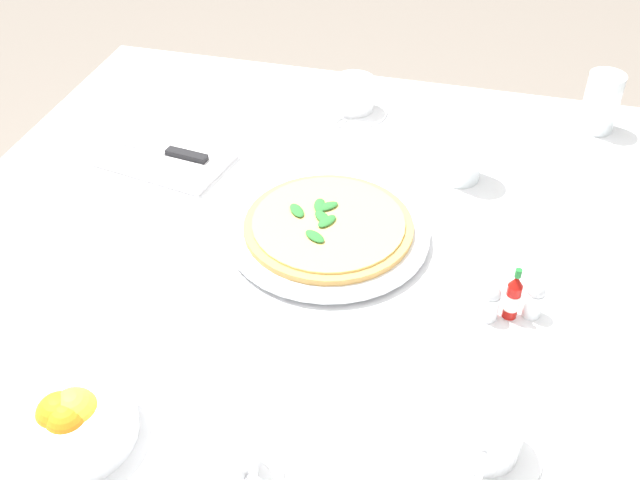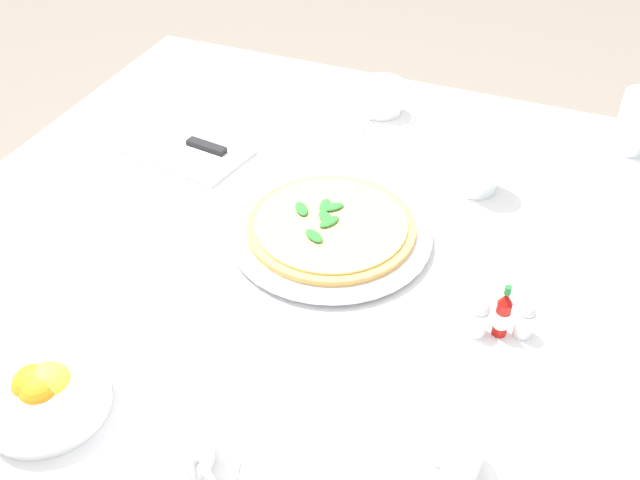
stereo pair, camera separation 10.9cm
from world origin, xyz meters
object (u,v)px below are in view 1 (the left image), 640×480
at_px(dinner_knife, 161,149).
at_px(citrus_bowl, 69,421).
at_px(coffee_cup_right_edge, 354,97).
at_px(salt_shaker, 490,304).
at_px(napkin_folded, 164,156).
at_px(pepper_shaker, 534,301).
at_px(pizza_plate, 328,232).
at_px(coffee_cup_back_corner, 487,436).
at_px(hot_sauce_bottle, 513,297).
at_px(pizza, 328,225).
at_px(coffee_cup_left_edge, 226,465).
at_px(water_glass_center_back, 600,106).
at_px(water_glass_near_left, 462,152).

bearing_deg(dinner_knife, citrus_bowl, 111.38).
bearing_deg(coffee_cup_right_edge, salt_shaker, 120.99).
bearing_deg(napkin_folded, pepper_shaker, 171.29).
height_order(pizza_plate, citrus_bowl, citrus_bowl).
xyz_separation_m(pizza_plate, salt_shaker, (-0.25, 0.11, 0.01)).
distance_m(coffee_cup_back_corner, hot_sauce_bottle, 0.23).
relative_size(coffee_cup_back_corner, dinner_knife, 0.68).
bearing_deg(hot_sauce_bottle, pizza, -19.74).
relative_size(coffee_cup_left_edge, coffee_cup_back_corner, 0.98).
height_order(citrus_bowl, pepper_shaker, citrus_bowl).
distance_m(coffee_cup_back_corner, water_glass_center_back, 0.77).
height_order(coffee_cup_left_edge, napkin_folded, coffee_cup_left_edge).
xyz_separation_m(pizza_plate, napkin_folded, (0.33, -0.13, -0.00)).
xyz_separation_m(coffee_cup_back_corner, salt_shaker, (0.01, -0.22, -0.01)).
xyz_separation_m(napkin_folded, citrus_bowl, (-0.13, 0.55, 0.02)).
bearing_deg(pepper_shaker, coffee_cup_back_corner, 79.68).
relative_size(water_glass_center_back, water_glass_near_left, 0.95).
height_order(coffee_cup_left_edge, citrus_bowl, citrus_bowl).
relative_size(coffee_cup_back_corner, napkin_folded, 0.55).
distance_m(pizza_plate, napkin_folded, 0.35).
relative_size(coffee_cup_back_corner, water_glass_center_back, 1.22).
bearing_deg(salt_shaker, pizza_plate, -23.75).
xyz_separation_m(water_glass_center_back, citrus_bowl, (0.59, 0.85, -0.02)).
relative_size(coffee_cup_left_edge, pepper_shaker, 2.31).
distance_m(coffee_cup_left_edge, coffee_cup_right_edge, 0.81).
bearing_deg(coffee_cup_back_corner, hot_sauce_bottle, -93.80).
xyz_separation_m(dinner_knife, citrus_bowl, (-0.13, 0.55, 0.00)).
relative_size(pizza_plate, pizza, 1.20).
relative_size(napkin_folded, pepper_shaker, 4.27).
height_order(coffee_cup_back_corner, salt_shaker, coffee_cup_back_corner).
relative_size(water_glass_near_left, salt_shaker, 2.04).
xyz_separation_m(pizza_plate, water_glass_center_back, (-0.40, -0.43, 0.04)).
relative_size(pizza, hot_sauce_bottle, 3.07).
bearing_deg(citrus_bowl, hot_sauce_bottle, -145.80).
relative_size(coffee_cup_left_edge, napkin_folded, 0.54).
relative_size(coffee_cup_left_edge, citrus_bowl, 0.87).
distance_m(coffee_cup_back_corner, pepper_shaker, 0.24).
height_order(pizza, coffee_cup_left_edge, coffee_cup_left_edge).
height_order(pizza, coffee_cup_right_edge, coffee_cup_right_edge).
bearing_deg(coffee_cup_left_edge, coffee_cup_right_edge, -87.04).
bearing_deg(coffee_cup_left_edge, water_glass_center_back, -115.08).
bearing_deg(salt_shaker, napkin_folded, -22.67).
bearing_deg(coffee_cup_back_corner, pepper_shaker, -100.32).
xyz_separation_m(pizza, coffee_cup_right_edge, (0.05, -0.38, 0.01)).
distance_m(coffee_cup_back_corner, water_glass_near_left, 0.54).
height_order(water_glass_center_back, hot_sauce_bottle, water_glass_center_back).
height_order(hot_sauce_bottle, salt_shaker, hot_sauce_bottle).
relative_size(pizza_plate, coffee_cup_back_corner, 2.30).
xyz_separation_m(coffee_cup_back_corner, pepper_shaker, (-0.04, -0.24, -0.01)).
relative_size(coffee_cup_left_edge, salt_shaker, 2.31).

